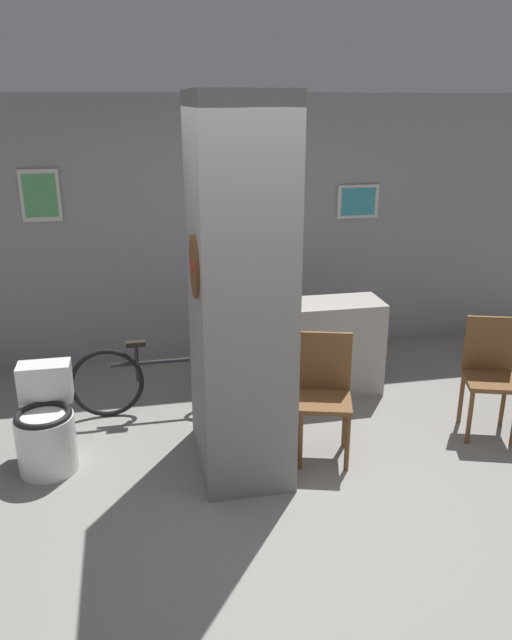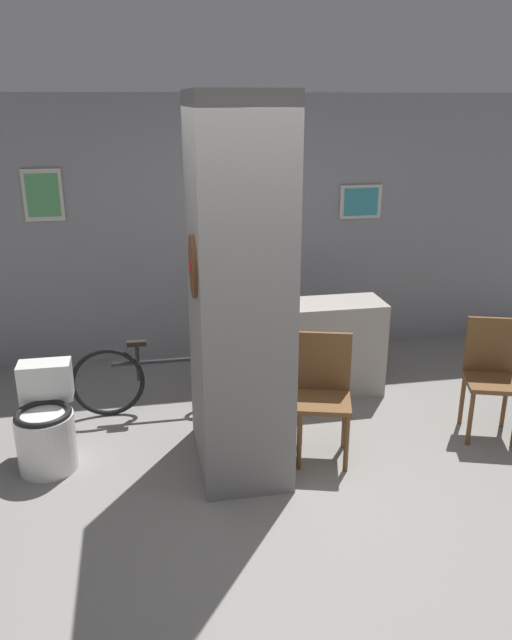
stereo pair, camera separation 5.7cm
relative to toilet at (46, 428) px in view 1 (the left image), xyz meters
The scene contains 10 objects.
ground_plane 1.68m from the toilet, 24.87° to the right, with size 14.00×14.00×0.00m, color gray.
wall_back 2.64m from the toilet, 52.30° to the left, with size 8.00×0.09×2.60m.
pillar_center 1.72m from the toilet, ahead, with size 0.64×0.99×2.60m.
counter_shelf 2.26m from the toilet, 20.53° to the left, with size 1.46×0.44×0.86m.
toilet is the anchor object (origin of this frame).
chair_near_pillar 2.04m from the toilet, ahead, with size 0.48×0.48×0.93m.
chair_by_doorway 3.41m from the toilet, ahead, with size 0.49×0.49×0.93m.
bicycle 1.15m from the toilet, 36.19° to the left, with size 1.63×0.42×0.66m.
bottle_tall 2.09m from the toilet, 24.05° to the left, with size 0.06×0.06×0.25m.
bottle_short 2.14m from the toilet, 20.74° to the left, with size 0.07×0.07×0.20m.
Camera 1 is at (-0.80, -3.50, 2.54)m, focal length 35.00 mm.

